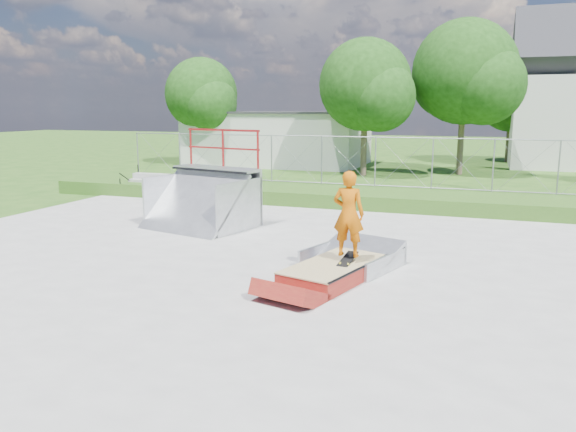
% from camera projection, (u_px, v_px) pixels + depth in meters
% --- Properties ---
extents(ground, '(120.00, 120.00, 0.00)m').
position_uv_depth(ground, '(269.00, 284.00, 10.71)').
color(ground, '#264E16').
rests_on(ground, ground).
extents(concrete_pad, '(20.00, 16.00, 0.04)m').
position_uv_depth(concrete_pad, '(269.00, 283.00, 10.71)').
color(concrete_pad, gray).
rests_on(concrete_pad, ground).
extents(grass_berm, '(24.00, 3.00, 0.50)m').
position_uv_depth(grass_berm, '(369.00, 198.00, 19.46)').
color(grass_berm, '#264E16').
rests_on(grass_berm, ground).
extents(grind_box, '(1.75, 2.61, 0.35)m').
position_uv_depth(grind_box, '(334.00, 272.00, 10.88)').
color(grind_box, maroon).
rests_on(grind_box, concrete_pad).
extents(quarter_pipe, '(3.17, 2.86, 2.70)m').
position_uv_depth(quarter_pipe, '(198.00, 180.00, 15.45)').
color(quarter_pipe, '#9DA0A5').
rests_on(quarter_pipe, concrete_pad).
extents(flat_bank_ramp, '(2.11, 2.18, 0.50)m').
position_uv_depth(flat_bank_ramp, '(352.00, 256.00, 11.75)').
color(flat_bank_ramp, '#9DA0A5').
rests_on(flat_bank_ramp, concrete_pad).
extents(skateboard, '(0.27, 0.81, 0.13)m').
position_uv_depth(skateboard, '(348.00, 259.00, 10.96)').
color(skateboard, black).
rests_on(skateboard, grind_box).
extents(skater, '(0.62, 0.41, 1.67)m').
position_uv_depth(skater, '(348.00, 217.00, 10.80)').
color(skater, '#C05806').
rests_on(skater, grind_box).
extents(concrete_stairs, '(1.50, 1.60, 0.80)m').
position_uv_depth(concrete_stairs, '(145.00, 185.00, 21.47)').
color(concrete_stairs, gray).
rests_on(concrete_stairs, ground).
extents(chain_link_fence, '(20.00, 0.06, 1.80)m').
position_uv_depth(chain_link_fence, '(375.00, 162.00, 20.16)').
color(chain_link_fence, gray).
rests_on(chain_link_fence, grass_berm).
extents(utility_building_flat, '(10.00, 6.00, 3.00)m').
position_uv_depth(utility_building_flat, '(278.00, 139.00, 33.41)').
color(utility_building_flat, silver).
rests_on(utility_building_flat, ground).
extents(tree_left_near, '(4.76, 4.48, 6.65)m').
position_uv_depth(tree_left_near, '(370.00, 88.00, 26.99)').
color(tree_left_near, brown).
rests_on(tree_left_near, ground).
extents(tree_center, '(5.44, 5.12, 7.60)m').
position_uv_depth(tree_center, '(470.00, 76.00, 27.22)').
color(tree_center, brown).
rests_on(tree_center, ground).
extents(tree_left_far, '(4.42, 4.16, 6.18)m').
position_uv_depth(tree_left_far, '(204.00, 97.00, 32.19)').
color(tree_left_far, brown).
rests_on(tree_left_far, ground).
extents(tree_back_mid, '(4.08, 3.84, 5.70)m').
position_uv_depth(tree_back_mid, '(515.00, 103.00, 34.11)').
color(tree_back_mid, brown).
rests_on(tree_back_mid, ground).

